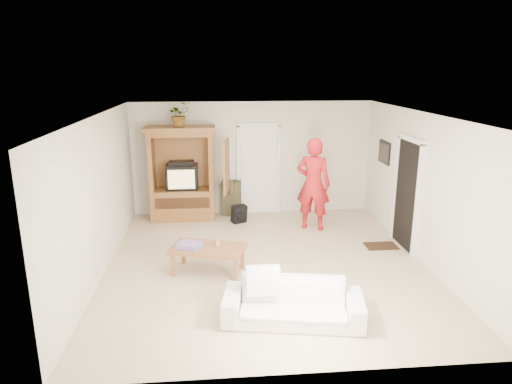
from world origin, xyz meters
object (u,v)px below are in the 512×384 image
armoire (183,180)px  coffee_table (208,250)px  sofa (293,302)px  man (313,184)px

armoire → coffee_table: (0.57, -2.90, -0.52)m
coffee_table → sofa: bearing=-38.5°
sofa → man: bearing=84.1°
coffee_table → armoire: bearing=117.4°
armoire → man: bearing=-18.8°
armoire → man: (2.75, -0.94, 0.07)m
sofa → coffee_table: 2.02m
armoire → sofa: armoire is taller
man → coffee_table: man is taller
man → sofa: size_ratio=1.04×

